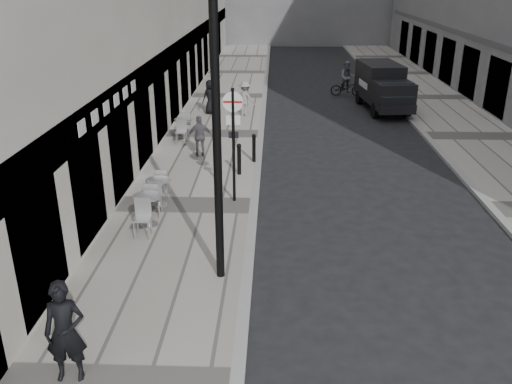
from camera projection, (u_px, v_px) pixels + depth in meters
sidewalk at (214, 135)px, 23.17m from camera, size 4.00×60.00×0.12m
far_sidewalk at (474, 137)px, 22.81m from camera, size 4.00×60.00×0.12m
walking_man at (65, 332)px, 8.89m from camera, size 0.73×0.53×1.85m
sign_post at (233, 130)px, 15.52m from camera, size 0.58×0.09×3.41m
lamppost at (216, 104)px, 10.83m from camera, size 0.32×0.32×7.10m
bollard_near at (254, 149)px, 19.51m from camera, size 0.13×0.13×0.97m
bollard_far at (239, 160)px, 18.28m from camera, size 0.13×0.13×1.01m
panel_van at (383, 85)px, 27.14m from camera, size 2.27×4.95×2.25m
cyclist at (347, 83)px, 30.39m from camera, size 1.82×0.72×1.93m
pedestrian_a at (200, 136)px, 20.03m from camera, size 0.95×0.54×1.52m
pedestrian_b at (245, 98)px, 25.72m from camera, size 1.22×1.04×1.64m
pedestrian_c at (211, 97)px, 26.07m from camera, size 0.95×0.85×1.63m
cafe_table_near at (148, 208)px, 14.55m from camera, size 0.79×1.79×1.02m
cafe_table_mid at (184, 127)px, 22.17m from camera, size 0.76×1.72×0.98m
cafe_table_far at (159, 190)px, 15.88m from camera, size 0.72×1.63×0.93m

